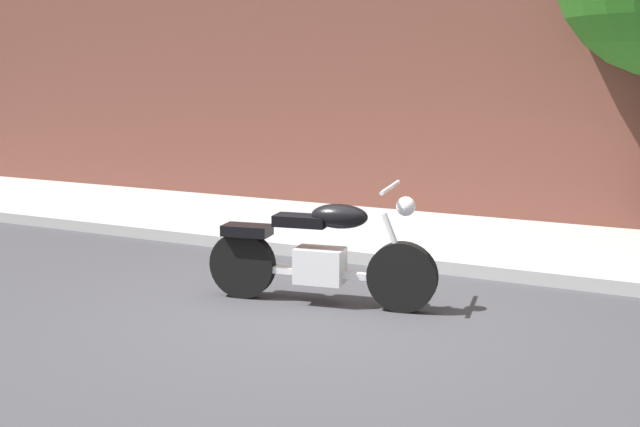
% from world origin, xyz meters
% --- Properties ---
extents(ground_plane, '(60.00, 60.00, 0.00)m').
position_xyz_m(ground_plane, '(0.00, 0.00, 0.00)').
color(ground_plane, '#38383D').
extents(sidewalk, '(20.50, 2.67, 0.14)m').
position_xyz_m(sidewalk, '(0.00, 3.05, 0.07)').
color(sidewalk, '#9C9C9C').
rests_on(sidewalk, ground).
extents(motorcycle, '(2.13, 0.72, 1.12)m').
position_xyz_m(motorcycle, '(-0.13, 0.22, 0.46)').
color(motorcycle, black).
rests_on(motorcycle, ground).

